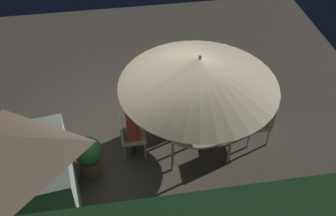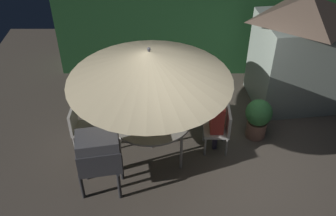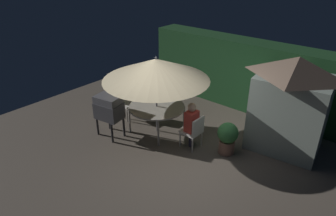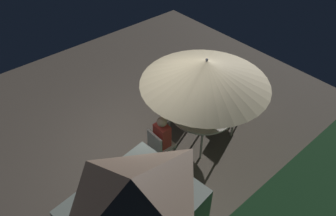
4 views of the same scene
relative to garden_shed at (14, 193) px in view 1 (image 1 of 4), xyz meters
The scene contains 9 objects.
ground_plane 3.05m from the garden_shed, 133.83° to the right, with size 11.00×11.00×0.00m, color brown.
garden_shed is the anchor object (origin of this frame).
patio_table 3.46m from the garden_shed, 152.45° to the right, with size 1.55×1.55×0.78m.
patio_umbrella 3.48m from the garden_shed, 152.45° to the right, with size 2.85×2.85×2.20m.
bbq_grill 4.66m from the garden_shed, 145.94° to the right, with size 0.78×0.62×1.20m.
chair_near_shed 2.48m from the garden_shed, 137.43° to the right, with size 0.47×0.47×0.90m.
chair_far_side 4.69m from the garden_shed, 160.29° to the right, with size 0.47×0.47×0.90m.
potted_plant_by_shed 1.75m from the garden_shed, 128.21° to the right, with size 0.52×0.52×0.84m.
person_in_red 2.47m from the garden_shed, 138.81° to the right, with size 0.24×0.34×1.26m.
Camera 1 is at (0.29, 5.74, 6.03)m, focal length 42.88 mm.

